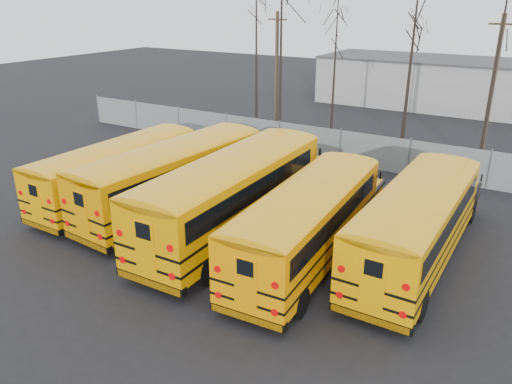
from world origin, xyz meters
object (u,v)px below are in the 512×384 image
Objects in this scene: bus_b at (177,171)px; utility_pole_right at (492,89)px; bus_a at (121,166)px; utility_pole_left at (277,69)px; bus_c at (236,188)px; bus_e at (419,218)px; bus_d at (311,216)px.

utility_pole_right is at bearing 58.86° from bus_b.
bus_a is at bearing -167.67° from bus_b.
utility_pole_left reaches higher than bus_b.
bus_c reaches higher than bus_e.
utility_pole_left reaches higher than bus_d.
bus_e is 14.30m from utility_pole_right.
bus_a is 10.19m from bus_d.
bus_c reaches higher than bus_d.
utility_pole_right reaches higher than bus_c.
bus_a is 13.59m from bus_e.
utility_pole_left is (-14.42, 15.49, 2.42)m from bus_e.
bus_d is 1.31× the size of utility_pole_right.
utility_pole_left is (-7.51, 16.84, 2.21)m from bus_c.
bus_e is at bearing 8.56° from bus_b.
bus_b is 10.49m from bus_e.
bus_a is 16.85m from utility_pole_left.
utility_pole_right is at bearing 74.36° from bus_d.
bus_b is 1.06× the size of bus_d.
bus_c is 7.04m from bus_e.
bus_b is 7.17m from bus_d.
bus_a is at bearing 177.33° from bus_c.
bus_a is 3.11m from bus_b.
bus_c is at bearing -111.04° from utility_pole_right.
bus_e is 21.30m from utility_pole_left.
utility_pole_left is at bearing 133.41° from bus_e.
bus_c is 18.57m from utility_pole_left.
utility_pole_right reaches higher than bus_e.
bus_e is at bearing 25.50° from bus_d.
bus_e is at bearing 5.33° from bus_a.
bus_c is 3.57m from bus_d.
utility_pole_left is at bearing 93.48° from bus_a.
bus_b is 0.95× the size of bus_c.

